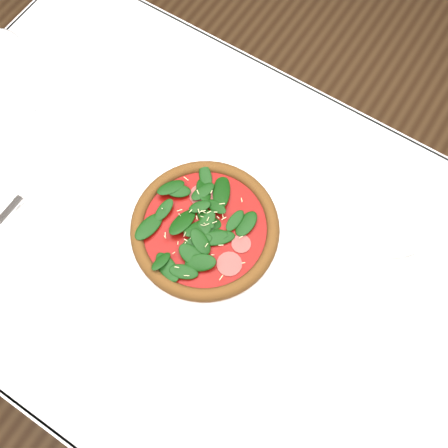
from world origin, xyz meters
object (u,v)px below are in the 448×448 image
Objects in this scene: pizza at (205,227)px; plate at (205,231)px; napkin at (1,223)px; wine_glass at (8,61)px.

plate is at bearing 0.00° from pizza.
plate reaches higher than napkin.
wine_glass is at bearing 175.50° from pizza.
pizza is 2.50× the size of napkin.
pizza is at bearing 30.37° from napkin.
wine_glass is 0.29m from napkin.
napkin is (-0.33, -0.19, -0.00)m from plate.
pizza is 1.63× the size of wine_glass.
plate is 0.89× the size of pizza.
napkin is (-0.33, -0.19, -0.02)m from pizza.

